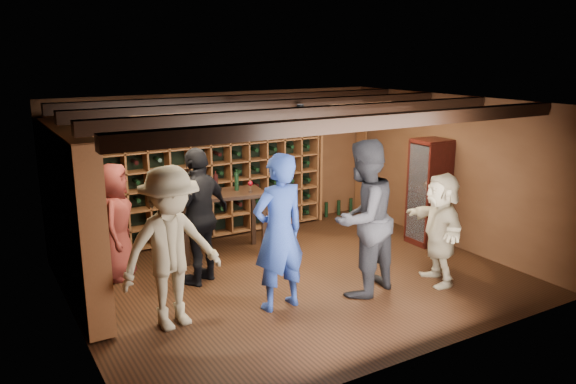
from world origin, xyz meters
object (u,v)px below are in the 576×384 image
guest_beige (440,228)px  tasting_table (221,201)px  guest_woman_black (200,216)px  man_blue_shirt (279,232)px  man_grey_suit (363,218)px  guest_red_floral (114,222)px  display_cabinet (429,194)px  guest_khaki (171,248)px

guest_beige → tasting_table: guest_beige is taller
tasting_table → guest_woman_black: bearing=-119.1°
man_blue_shirt → man_grey_suit: size_ratio=0.96×
guest_red_floral → guest_woman_black: guest_woman_black is taller
display_cabinet → guest_beige: size_ratio=1.11×
man_grey_suit → tasting_table: size_ratio=1.45×
guest_beige → tasting_table: 3.36m
man_grey_suit → guest_khaki: bearing=-25.2°
man_blue_shirt → guest_beige: size_ratio=1.27×
guest_woman_black → guest_khaki: bearing=24.8°
guest_red_floral → guest_khaki: size_ratio=0.87×
man_grey_suit → guest_red_floral: 3.48m
guest_red_floral → man_blue_shirt: bearing=-120.6°
man_grey_suit → tasting_table: bearing=-82.9°
man_blue_shirt → guest_beige: (2.33, -0.42, -0.21)m
guest_red_floral → tasting_table: guest_red_floral is taller
guest_red_floral → guest_khaki: 1.82m
man_blue_shirt → guest_red_floral: size_ratio=1.19×
display_cabinet → guest_khaki: guest_khaki is taller
guest_woman_black → man_blue_shirt: bearing=83.9°
guest_woman_black → guest_khaki: guest_khaki is taller
man_blue_shirt → tasting_table: size_ratio=1.38×
man_grey_suit → guest_khaki: (-2.49, 0.37, -0.08)m
man_blue_shirt → display_cabinet: bearing=-169.6°
man_grey_suit → guest_red_floral: (-2.70, 2.18, -0.20)m
display_cabinet → guest_red_floral: 5.05m
display_cabinet → man_grey_suit: 2.47m
display_cabinet → guest_khaki: 4.76m
man_blue_shirt → guest_khaki: (-1.31, 0.21, -0.03)m
display_cabinet → guest_khaki: bearing=-171.6°
guest_red_floral → guest_woman_black: 1.25m
guest_red_floral → guest_woman_black: bearing=-104.6°
guest_beige → tasting_table: (-2.18, 2.56, 0.10)m
tasting_table → guest_khaki: bearing=-118.0°
guest_khaki → guest_beige: bearing=-18.4°
man_grey_suit → guest_woman_black: 2.23m
guest_red_floral → guest_khaki: guest_khaki is taller
guest_khaki → tasting_table: size_ratio=1.34×
guest_khaki → guest_beige: 3.71m
guest_khaki → guest_beige: size_ratio=1.22×
display_cabinet → man_blue_shirt: size_ratio=0.87×
man_blue_shirt → guest_khaki: size_ratio=1.03×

